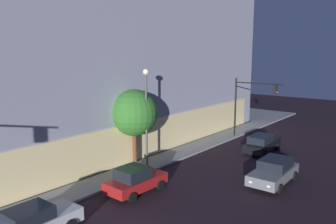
% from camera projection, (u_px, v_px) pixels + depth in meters
% --- Properties ---
extents(modern_building, '(35.51, 30.80, 20.88)m').
position_uv_depth(modern_building, '(57.00, 39.00, 37.20)').
color(modern_building, '#4C4C51').
rests_on(modern_building, ground).
extents(traffic_light_far_corner, '(0.42, 4.91, 6.10)m').
position_uv_depth(traffic_light_far_corner, '(250.00, 98.00, 33.76)').
color(traffic_light_far_corner, black).
rests_on(traffic_light_far_corner, sidewalk_corner).
extents(street_lamp_sidewalk, '(0.44, 0.44, 7.44)m').
position_uv_depth(street_lamp_sidewalk, '(146.00, 106.00, 24.46)').
color(street_lamp_sidewalk, '#474747').
rests_on(street_lamp_sidewalk, sidewalk_corner).
extents(sidewalk_tree, '(3.59, 3.59, 5.87)m').
position_uv_depth(sidewalk_tree, '(134.00, 113.00, 25.46)').
color(sidewalk_tree, brown).
rests_on(sidewalk_tree, sidewalk_corner).
extents(car_silver, '(4.28, 2.02, 1.64)m').
position_uv_depth(car_silver, '(34.00, 223.00, 15.58)').
color(car_silver, '#B7BABF').
rests_on(car_silver, ground).
extents(car_red, '(4.06, 2.18, 1.67)m').
position_uv_depth(car_red, '(135.00, 180.00, 20.95)').
color(car_red, maroon).
rests_on(car_red, ground).
extents(car_grey, '(4.69, 2.25, 1.63)m').
position_uv_depth(car_grey, '(274.00, 171.00, 22.50)').
color(car_grey, slate).
rests_on(car_grey, ground).
extents(car_black, '(4.77, 2.11, 1.58)m').
position_uv_depth(car_black, '(262.00, 143.00, 29.59)').
color(car_black, black).
rests_on(car_black, ground).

